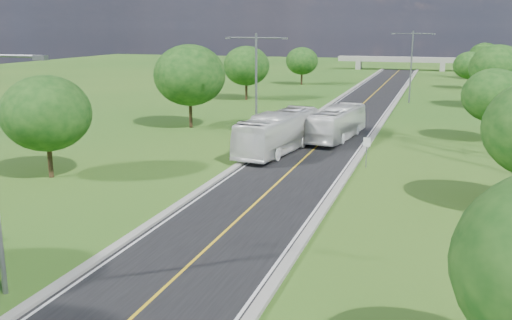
{
  "coord_description": "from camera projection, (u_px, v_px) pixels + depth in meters",
  "views": [
    {
      "loc": [
        10.41,
        -5.17,
        10.67
      ],
      "look_at": [
        0.31,
        25.66,
        3.0
      ],
      "focal_mm": 40.0,
      "sensor_mm": 36.0,
      "label": 1
    }
  ],
  "objects": [
    {
      "name": "tree_lb",
      "position": [
        46.0,
        113.0,
        40.06
      ],
      "size": [
        6.3,
        6.3,
        7.33
      ],
      "color": "black",
      "rests_on": "ground"
    },
    {
      "name": "tree_rc",
      "position": [
        494.0,
        95.0,
        52.94
      ],
      "size": [
        5.88,
        5.88,
        6.84
      ],
      "color": "black",
      "rests_on": "ground"
    },
    {
      "name": "tree_le",
      "position": [
        302.0,
        61.0,
        104.41
      ],
      "size": [
        5.88,
        5.88,
        6.84
      ],
      "color": "black",
      "rests_on": "ground"
    },
    {
      "name": "tree_rd",
      "position": [
        497.0,
        68.0,
        74.32
      ],
      "size": [
        7.14,
        7.14,
        8.3
      ],
      "color": "black",
      "rests_on": "ground"
    },
    {
      "name": "speed_limit_sign",
      "position": [
        367.0,
        147.0,
        43.57
      ],
      "size": [
        0.55,
        0.09,
        2.4
      ],
      "color": "slate",
      "rests_on": "ground"
    },
    {
      "name": "tree_rf",
      "position": [
        485.0,
        56.0,
        114.85
      ],
      "size": [
        6.3,
        6.3,
        7.33
      ],
      "color": "black",
      "rests_on": "ground"
    },
    {
      "name": "curb_right",
      "position": [
        388.0,
        114.0,
        70.11
      ],
      "size": [
        0.5,
        150.0,
        0.22
      ],
      "primitive_type": "cube",
      "color": "gray",
      "rests_on": "ground"
    },
    {
      "name": "bus_inbound",
      "position": [
        279.0,
        132.0,
        48.77
      ],
      "size": [
        4.53,
        12.62,
        3.44
      ],
      "primitive_type": "imported",
      "rotation": [
        0.0,
        0.0,
        -0.14
      ],
      "color": "white",
      "rests_on": "road"
    },
    {
      "name": "streetlight_mid_left",
      "position": [
        256.0,
        78.0,
        52.45
      ],
      "size": [
        5.9,
        0.25,
        10.0
      ],
      "color": "slate",
      "rests_on": "ground"
    },
    {
      "name": "overpass",
      "position": [
        400.0,
        60.0,
        139.31
      ],
      "size": [
        30.0,
        3.0,
        3.2
      ],
      "color": "gray",
      "rests_on": "ground"
    },
    {
      "name": "tree_lc",
      "position": [
        190.0,
        75.0,
        59.89
      ],
      "size": [
        7.56,
        7.56,
        8.79
      ],
      "color": "black",
      "rests_on": "ground"
    },
    {
      "name": "bus_outbound",
      "position": [
        337.0,
        123.0,
        54.21
      ],
      "size": [
        3.94,
        11.33,
        3.09
      ],
      "primitive_type": "imported",
      "rotation": [
        0.0,
        0.0,
        3.02
      ],
      "color": "white",
      "rests_on": "road"
    },
    {
      "name": "ground",
      "position": [
        346.0,
        120.0,
        65.88
      ],
      "size": [
        260.0,
        260.0,
        0.0
      ],
      "primitive_type": "plane",
      "color": "#235B19",
      "rests_on": "ground"
    },
    {
      "name": "streetlight_far_right",
      "position": [
        412.0,
        60.0,
        79.34
      ],
      "size": [
        5.9,
        0.25,
        10.0
      ],
      "color": "slate",
      "rests_on": "ground"
    },
    {
      "name": "tree_re",
      "position": [
        469.0,
        65.0,
        97.56
      ],
      "size": [
        5.46,
        5.46,
        6.35
      ],
      "color": "black",
      "rests_on": "ground"
    },
    {
      "name": "curb_left",
      "position": [
        320.0,
        110.0,
        72.69
      ],
      "size": [
        0.5,
        150.0,
        0.22
      ],
      "primitive_type": "cube",
      "color": "gray",
      "rests_on": "ground"
    },
    {
      "name": "road",
      "position": [
        354.0,
        113.0,
        71.42
      ],
      "size": [
        8.0,
        150.0,
        0.06
      ],
      "primitive_type": "cube",
      "color": "black",
      "rests_on": "ground"
    },
    {
      "name": "tree_ld",
      "position": [
        246.0,
        66.0,
        82.83
      ],
      "size": [
        6.72,
        6.72,
        7.82
      ],
      "color": "black",
      "rests_on": "ground"
    }
  ]
}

